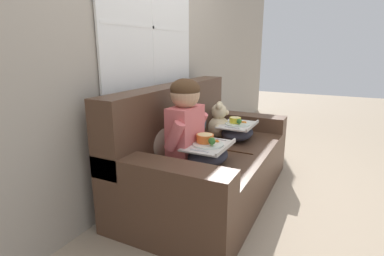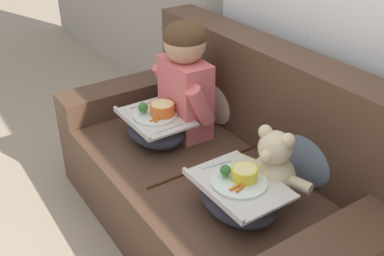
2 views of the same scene
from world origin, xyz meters
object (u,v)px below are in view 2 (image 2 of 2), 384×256
object	(u,v)px
couch	(224,175)
lap_tray_teddy	(238,195)
throw_pillow_behind_teddy	(311,148)
teddy_bear	(272,169)
child_figure	(185,74)
throw_pillow_behind_child	(220,94)
lap_tray_child	(156,127)

from	to	relation	value
couch	lap_tray_teddy	bearing A→B (deg)	-29.65
throw_pillow_behind_teddy	teddy_bear	distance (m)	0.24
child_figure	lap_tray_teddy	distance (m)	0.77
couch	lap_tray_teddy	distance (m)	0.44
throw_pillow_behind_child	lap_tray_child	distance (m)	0.43
throw_pillow_behind_child	teddy_bear	xyz separation A→B (m)	(0.70, -0.24, -0.02)
child_figure	lap_tray_child	bearing A→B (deg)	-89.74
teddy_bear	lap_tray_child	world-z (taller)	teddy_bear
lap_tray_child	throw_pillow_behind_child	bearing A→B (deg)	90.11
lap_tray_teddy	throw_pillow_behind_teddy	bearing A→B (deg)	89.95
couch	throw_pillow_behind_child	size ratio (longest dim) A/B	4.98
couch	child_figure	bearing A→B (deg)	-178.24
lap_tray_child	lap_tray_teddy	size ratio (longest dim) A/B	0.97
couch	lap_tray_child	world-z (taller)	couch
throw_pillow_behind_child	lap_tray_child	world-z (taller)	throw_pillow_behind_child
child_figure	teddy_bear	bearing A→B (deg)	-0.28
couch	teddy_bear	xyz separation A→B (m)	(0.35, -0.01, 0.25)
couch	teddy_bear	size ratio (longest dim) A/B	4.99
throw_pillow_behind_teddy	child_figure	bearing A→B (deg)	-161.39
throw_pillow_behind_child	teddy_bear	size ratio (longest dim) A/B	1.00
child_figure	couch	bearing A→B (deg)	1.76
throw_pillow_behind_teddy	lap_tray_child	distance (m)	0.82
child_figure	lap_tray_teddy	xyz separation A→B (m)	(0.70, -0.19, -0.26)
lap_tray_child	teddy_bear	bearing A→B (deg)	14.71
couch	throw_pillow_behind_child	bearing A→B (deg)	147.27
lap_tray_teddy	teddy_bear	bearing A→B (deg)	89.46
throw_pillow_behind_child	throw_pillow_behind_teddy	size ratio (longest dim) A/B	0.97
couch	throw_pillow_behind_child	world-z (taller)	couch
lap_tray_teddy	couch	bearing A→B (deg)	150.35
lap_tray_child	lap_tray_teddy	xyz separation A→B (m)	(0.70, -0.00, -0.00)
teddy_bear	lap_tray_child	bearing A→B (deg)	-165.29
throw_pillow_behind_child	lap_tray_teddy	world-z (taller)	throw_pillow_behind_child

